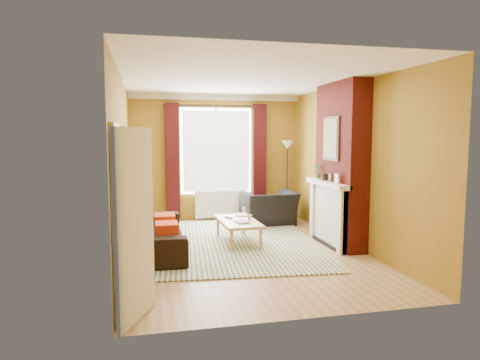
# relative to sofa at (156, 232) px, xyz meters

# --- Properties ---
(ground) EXTENTS (5.50, 5.50, 0.00)m
(ground) POSITION_rel_sofa_xyz_m (1.42, -0.24, -0.33)
(ground) COLOR olive
(ground) RESTS_ON ground
(room_walls) EXTENTS (3.82, 5.54, 2.83)m
(room_walls) POSITION_rel_sofa_xyz_m (2.06, 0.03, 1.05)
(room_walls) COLOR olive
(room_walls) RESTS_ON ground
(striped_rug) EXTENTS (3.14, 4.12, 0.02)m
(striped_rug) POSITION_rel_sofa_xyz_m (1.37, 0.29, -0.32)
(striped_rug) COLOR #344F91
(striped_rug) RESTS_ON ground
(sofa) EXTENTS (0.92, 2.28, 0.66)m
(sofa) POSITION_rel_sofa_xyz_m (0.00, 0.00, 0.00)
(sofa) COLOR black
(sofa) RESTS_ON ground
(armchair) EXTENTS (1.12, 0.99, 0.71)m
(armchair) POSITION_rel_sofa_xyz_m (2.42, 1.67, 0.02)
(armchair) COLOR black
(armchair) RESTS_ON ground
(coffee_table) EXTENTS (0.66, 1.26, 0.41)m
(coffee_table) POSITION_rel_sofa_xyz_m (1.43, 0.23, 0.04)
(coffee_table) COLOR tan
(coffee_table) RESTS_ON ground
(wicker_stool) EXTENTS (0.41, 0.41, 0.38)m
(wicker_stool) POSITION_rel_sofa_xyz_m (2.01, 1.73, -0.14)
(wicker_stool) COLOR olive
(wicker_stool) RESTS_ON ground
(floor_lamp) EXTENTS (0.30, 0.30, 1.79)m
(floor_lamp) POSITION_rel_sofa_xyz_m (2.97, 2.08, 1.08)
(floor_lamp) COLOR black
(floor_lamp) RESTS_ON ground
(book_a) EXTENTS (0.25, 0.31, 0.03)m
(book_a) POSITION_rel_sofa_xyz_m (1.35, -0.01, 0.10)
(book_a) COLOR #999999
(book_a) RESTS_ON coffee_table
(book_b) EXTENTS (0.26, 0.33, 0.02)m
(book_b) POSITION_rel_sofa_xyz_m (1.49, 0.67, 0.10)
(book_b) COLOR #999999
(book_b) RESTS_ON coffee_table
(mug) EXTENTS (0.13, 0.13, 0.09)m
(mug) POSITION_rel_sofa_xyz_m (1.64, 0.23, 0.13)
(mug) COLOR #999999
(mug) RESTS_ON coffee_table
(tv_remote) EXTENTS (0.12, 0.18, 0.02)m
(tv_remote) POSITION_rel_sofa_xyz_m (1.31, 0.44, 0.10)
(tv_remote) COLOR #262629
(tv_remote) RESTS_ON coffee_table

